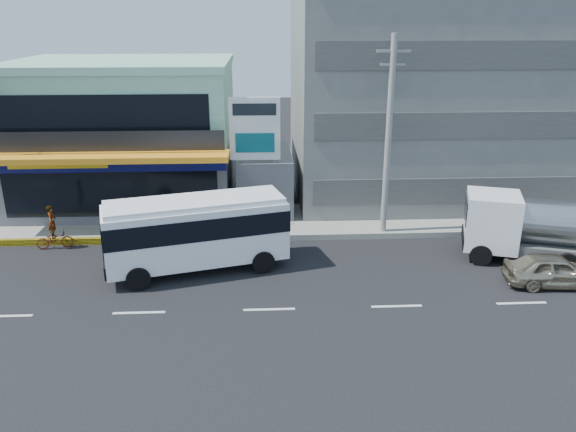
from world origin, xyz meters
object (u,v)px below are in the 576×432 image
at_px(minibus, 196,228).
at_px(motorcycle_rider, 54,234).
at_px(satellite_dish, 265,154).
at_px(shop_building, 129,137).
at_px(sedan, 555,270).
at_px(utility_pole_near, 388,138).
at_px(billboard, 255,136).
at_px(concrete_building, 428,81).
at_px(tanker_truck, 547,228).

xyz_separation_m(minibus, motorcycle_rider, (-7.24, 2.83, -1.24)).
relative_size(minibus, motorcycle_rider, 3.78).
bearing_deg(minibus, satellite_dish, 66.63).
bearing_deg(shop_building, sedan, -31.89).
bearing_deg(sedan, utility_pole_near, 49.74).
relative_size(satellite_dish, billboard, 0.22).
xyz_separation_m(satellite_dish, billboard, (-0.50, -1.80, 1.35)).
height_order(billboard, sedan, billboard).
relative_size(concrete_building, sedan, 3.94).
xyz_separation_m(utility_pole_near, tanker_truck, (6.69, -3.54, -3.50)).
xyz_separation_m(shop_building, sedan, (20.00, -12.45, -3.31)).
bearing_deg(utility_pole_near, shop_building, 154.94).
bearing_deg(billboard, concrete_building, 28.92).
height_order(satellite_dish, sedan, satellite_dish).
xyz_separation_m(tanker_truck, motorcycle_rider, (-23.03, 2.79, -0.93)).
distance_m(satellite_dish, sedan, 15.57).
bearing_deg(concrete_building, minibus, -139.53).
bearing_deg(concrete_building, billboard, -151.08).
bearing_deg(sedan, shop_building, 62.37).
height_order(sedan, motorcycle_rider, motorcycle_rider).
distance_m(concrete_building, tanker_truck, 12.65).
bearing_deg(satellite_dish, shop_building, 159.79).
bearing_deg(sedan, motorcycle_rider, 81.26).
distance_m(concrete_building, satellite_dish, 11.30).
relative_size(concrete_building, utility_pole_near, 1.60).
bearing_deg(motorcycle_rider, concrete_building, 22.31).
relative_size(billboard, motorcycle_rider, 3.16).
distance_m(utility_pole_near, motorcycle_rider, 16.94).
xyz_separation_m(concrete_building, sedan, (2.00, -13.50, -6.31)).
distance_m(shop_building, tanker_truck, 23.14).
relative_size(billboard, minibus, 0.84).
height_order(utility_pole_near, tanker_truck, utility_pole_near).
distance_m(billboard, utility_pole_near, 6.75).
distance_m(shop_building, billboard, 8.92).
height_order(shop_building, billboard, shop_building).
bearing_deg(minibus, shop_building, 115.83).
height_order(concrete_building, satellite_dish, concrete_building).
relative_size(concrete_building, satellite_dish, 10.67).
height_order(shop_building, concrete_building, concrete_building).
distance_m(minibus, sedan, 15.33).
bearing_deg(minibus, motorcycle_rider, 158.63).
bearing_deg(tanker_truck, satellite_dish, 150.64).
bearing_deg(concrete_building, motorcycle_rider, -157.69).
xyz_separation_m(shop_building, utility_pole_near, (14.00, -6.55, 1.15)).
height_order(concrete_building, minibus, concrete_building).
distance_m(concrete_building, motorcycle_rider, 22.86).
relative_size(shop_building, utility_pole_near, 1.24).
bearing_deg(billboard, satellite_dish, 74.48).
xyz_separation_m(sedan, tanker_truck, (0.69, 2.36, 0.96)).
bearing_deg(motorcycle_rider, utility_pole_near, 2.61).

